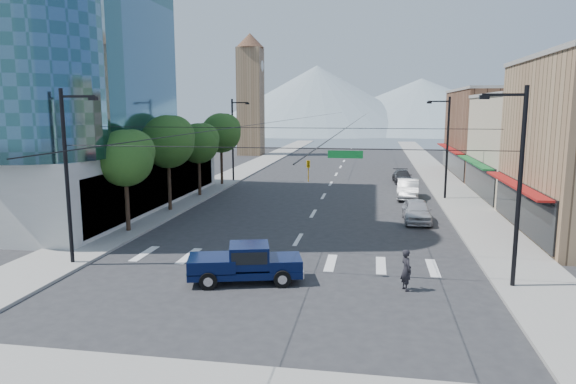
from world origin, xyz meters
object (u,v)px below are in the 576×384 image
pedestrian (406,270)px  parked_car_near (417,211)px  parked_car_far (402,177)px  parked_car_mid (408,189)px  pickup_truck (245,262)px

pedestrian → parked_car_near: 14.45m
parked_car_far → parked_car_mid: bearing=-93.4°
parked_car_near → parked_car_far: size_ratio=1.01×
pickup_truck → parked_car_near: pickup_truck is taller
pedestrian → parked_car_mid: bearing=-27.0°
pickup_truck → parked_car_mid: 25.78m
parked_car_far → pickup_truck: bearing=-108.0°
pickup_truck → pedestrian: (7.35, 0.10, 0.00)m
pickup_truck → parked_car_mid: size_ratio=1.07×
parked_car_mid → pedestrian: bearing=-89.4°
parked_car_mid → pickup_truck: bearing=-105.9°
pedestrian → parked_car_far: size_ratio=0.40×
pickup_truck → parked_car_near: bearing=43.7°
pedestrian → parked_car_mid: size_ratio=0.36×
pedestrian → parked_car_near: bearing=-29.5°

